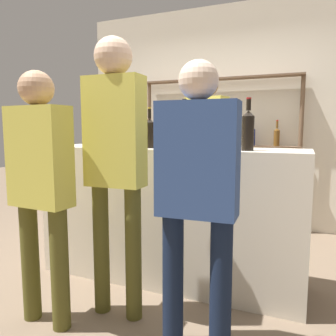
% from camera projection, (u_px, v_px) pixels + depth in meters
% --- Properties ---
extents(ground_plane, '(16.00, 16.00, 0.00)m').
position_uv_depth(ground_plane, '(168.00, 278.00, 2.76)').
color(ground_plane, '#7A6651').
extents(bar_counter, '(2.15, 0.54, 1.10)m').
position_uv_depth(bar_counter, '(168.00, 214.00, 2.69)').
color(bar_counter, beige).
rests_on(bar_counter, ground_plane).
extents(back_wall, '(3.75, 0.12, 2.80)m').
position_uv_depth(back_wall, '(222.00, 117.00, 4.31)').
color(back_wall, beige).
rests_on(back_wall, ground_plane).
extents(back_shelf, '(2.00, 0.18, 1.88)m').
position_uv_depth(back_shelf, '(218.00, 130.00, 4.16)').
color(back_shelf, brown).
rests_on(back_shelf, ground_plane).
extents(counter_bottle_0, '(0.09, 0.09, 0.35)m').
position_uv_depth(counter_bottle_0, '(143.00, 130.00, 2.79)').
color(counter_bottle_0, brown).
rests_on(counter_bottle_0, bar_counter).
extents(counter_bottle_1, '(0.07, 0.07, 0.32)m').
position_uv_depth(counter_bottle_1, '(150.00, 132.00, 2.56)').
color(counter_bottle_1, black).
rests_on(counter_bottle_1, bar_counter).
extents(counter_bottle_2, '(0.08, 0.08, 0.37)m').
position_uv_depth(counter_bottle_2, '(184.00, 130.00, 2.46)').
color(counter_bottle_2, black).
rests_on(counter_bottle_2, bar_counter).
extents(counter_bottle_3, '(0.08, 0.08, 0.36)m').
position_uv_depth(counter_bottle_3, '(248.00, 130.00, 2.26)').
color(counter_bottle_3, black).
rests_on(counter_bottle_3, bar_counter).
extents(wine_glass, '(0.07, 0.07, 0.18)m').
position_uv_depth(wine_glass, '(114.00, 131.00, 2.93)').
color(wine_glass, silver).
rests_on(wine_glass, bar_counter).
extents(ice_bucket, '(0.21, 0.21, 0.22)m').
position_uv_depth(ice_bucket, '(103.00, 134.00, 2.72)').
color(ice_bucket, black).
rests_on(ice_bucket, bar_counter).
extents(cork_jar, '(0.11, 0.11, 0.14)m').
position_uv_depth(cork_jar, '(181.00, 139.00, 2.64)').
color(cork_jar, silver).
rests_on(cork_jar, bar_counter).
extents(customer_left, '(0.41, 0.21, 1.60)m').
position_uv_depth(customer_left, '(41.00, 179.00, 2.02)').
color(customer_left, brown).
rests_on(customer_left, ground_plane).
extents(server_behind_counter, '(0.46, 0.29, 1.80)m').
position_uv_depth(server_behind_counter, '(206.00, 146.00, 3.35)').
color(server_behind_counter, brown).
rests_on(server_behind_counter, ground_plane).
extents(customer_center, '(0.38, 0.24, 1.82)m').
position_uv_depth(customer_center, '(115.00, 151.00, 2.10)').
color(customer_center, brown).
rests_on(customer_center, ground_plane).
extents(customer_right, '(0.44, 0.21, 1.61)m').
position_uv_depth(customer_right, '(197.00, 186.00, 1.77)').
color(customer_right, '#121C33').
rests_on(customer_right, ground_plane).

